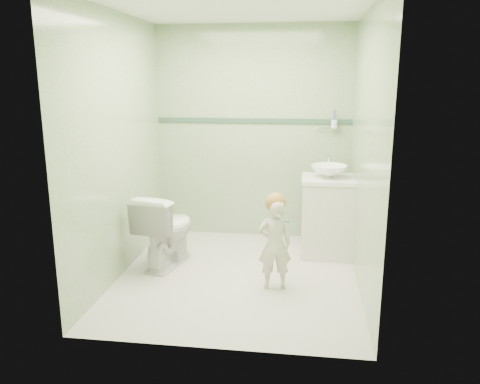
# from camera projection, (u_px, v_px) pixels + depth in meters

# --- Properties ---
(ground) EXTENTS (2.50, 2.50, 0.00)m
(ground) POSITION_uv_depth(u_px,v_px,m) (238.00, 276.00, 4.50)
(ground) COLOR beige
(ground) RESTS_ON ground
(room_shell) EXTENTS (2.50, 2.54, 2.40)m
(room_shell) POSITION_uv_depth(u_px,v_px,m) (238.00, 150.00, 4.22)
(room_shell) COLOR #88A575
(room_shell) RESTS_ON ground
(trim_stripe) EXTENTS (2.20, 0.02, 0.05)m
(trim_stripe) POSITION_uv_depth(u_px,v_px,m) (253.00, 121.00, 5.38)
(trim_stripe) COLOR #32533D
(trim_stripe) RESTS_ON room_shell
(vanity) EXTENTS (0.52, 0.50, 0.80)m
(vanity) POSITION_uv_depth(u_px,v_px,m) (327.00, 218.00, 4.97)
(vanity) COLOR white
(vanity) RESTS_ON ground
(counter) EXTENTS (0.54, 0.52, 0.04)m
(counter) POSITION_uv_depth(u_px,v_px,m) (329.00, 179.00, 4.87)
(counter) COLOR white
(counter) RESTS_ON vanity
(basin) EXTENTS (0.37, 0.37, 0.13)m
(basin) POSITION_uv_depth(u_px,v_px,m) (329.00, 171.00, 4.85)
(basin) COLOR white
(basin) RESTS_ON counter
(faucet) EXTENTS (0.03, 0.13, 0.18)m
(faucet) POSITION_uv_depth(u_px,v_px,m) (328.00, 160.00, 5.01)
(faucet) COLOR silver
(faucet) RESTS_ON counter
(cup_holder) EXTENTS (0.26, 0.07, 0.21)m
(cup_holder) POSITION_uv_depth(u_px,v_px,m) (334.00, 124.00, 5.21)
(cup_holder) COLOR silver
(cup_holder) RESTS_ON room_shell
(toilet) EXTENTS (0.56, 0.80, 0.74)m
(toilet) POSITION_uv_depth(u_px,v_px,m) (166.00, 229.00, 4.69)
(toilet) COLOR white
(toilet) RESTS_ON ground
(toddler) EXTENTS (0.33, 0.25, 0.81)m
(toddler) POSITION_uv_depth(u_px,v_px,m) (275.00, 244.00, 4.16)
(toddler) COLOR beige
(toddler) RESTS_ON ground
(hair_cap) EXTENTS (0.18, 0.18, 0.18)m
(hair_cap) POSITION_uv_depth(u_px,v_px,m) (276.00, 203.00, 4.10)
(hair_cap) COLOR #A26E31
(hair_cap) RESTS_ON toddler
(teal_toothbrush) EXTENTS (0.11, 0.14, 0.08)m
(teal_toothbrush) POSITION_uv_depth(u_px,v_px,m) (286.00, 221.00, 3.98)
(teal_toothbrush) COLOR #098D77
(teal_toothbrush) RESTS_ON toddler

